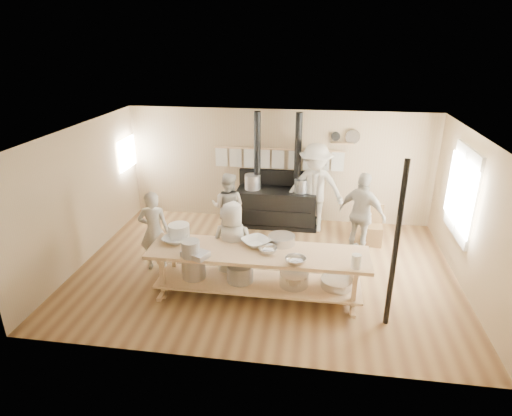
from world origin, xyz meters
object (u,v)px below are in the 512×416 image
at_px(cook_center, 233,244).
at_px(cook_right, 362,214).
at_px(cook_by_window, 315,188).
at_px(chair, 372,233).
at_px(roasting_pan, 195,254).
at_px(prep_table, 257,269).
at_px(cook_left, 228,207).
at_px(stove, 276,203).
at_px(cook_far_left, 154,231).

xyz_separation_m(cook_center, cook_right, (2.30, 1.45, 0.09)).
relative_size(cook_center, cook_right, 0.90).
relative_size(cook_right, cook_by_window, 0.85).
bearing_deg(cook_right, cook_by_window, -14.59).
bearing_deg(chair, cook_by_window, 159.92).
distance_m(chair, roasting_pan, 4.10).
bearing_deg(cook_by_window, chair, -15.83).
distance_m(prep_table, cook_left, 2.28).
xyz_separation_m(cook_by_window, roasting_pan, (-1.81, -3.18, -0.10)).
bearing_deg(stove, prep_table, -90.04).
bearing_deg(cook_center, cook_right, -147.64).
bearing_deg(chair, cook_left, -172.38).
bearing_deg(cook_far_left, chair, -167.45).
relative_size(prep_table, chair, 4.32).
height_order(cook_right, roasting_pan, cook_right).
distance_m(cook_center, cook_right, 2.72).
xyz_separation_m(stove, cook_far_left, (-2.01, -2.37, 0.25)).
bearing_deg(cook_far_left, stove, -139.69).
bearing_deg(cook_center, cook_left, -75.47).
relative_size(cook_left, cook_center, 0.98).
xyz_separation_m(prep_table, cook_far_left, (-2.01, 0.64, 0.25)).
relative_size(cook_right, roasting_pan, 4.16).
bearing_deg(chair, cook_far_left, -154.79).
bearing_deg(cook_far_left, cook_left, -136.54).
height_order(prep_table, cook_right, cook_right).
bearing_deg(cook_right, cook_center, 64.75).
relative_size(cook_left, cook_by_window, 0.75).
distance_m(cook_far_left, cook_center, 1.55).
relative_size(stove, cook_center, 1.71).
bearing_deg(cook_center, roasting_pan, 57.28).
height_order(cook_left, cook_by_window, cook_by_window).
bearing_deg(chair, prep_table, -129.32).
bearing_deg(cook_by_window, cook_right, -39.53).
xyz_separation_m(prep_table, cook_left, (-0.92, 2.08, 0.23)).
distance_m(cook_far_left, roasting_pan, 1.45).
relative_size(prep_table, roasting_pan, 8.84).
bearing_deg(cook_left, cook_right, -178.55).
relative_size(cook_left, roasting_pan, 3.67).
height_order(stove, prep_table, stove).
relative_size(stove, prep_table, 0.72).
relative_size(cook_center, chair, 1.82).
distance_m(stove, cook_right, 2.19).
bearing_deg(cook_center, chair, -143.46).
bearing_deg(cook_left, cook_center, 110.99).
bearing_deg(cook_right, cook_far_left, 49.75).
bearing_deg(cook_left, roasting_pan, 96.06).
height_order(cook_far_left, roasting_pan, cook_far_left).
distance_m(cook_far_left, cook_left, 1.80).
xyz_separation_m(prep_table, cook_center, (-0.49, 0.38, 0.24)).
bearing_deg(prep_table, cook_by_window, 73.06).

